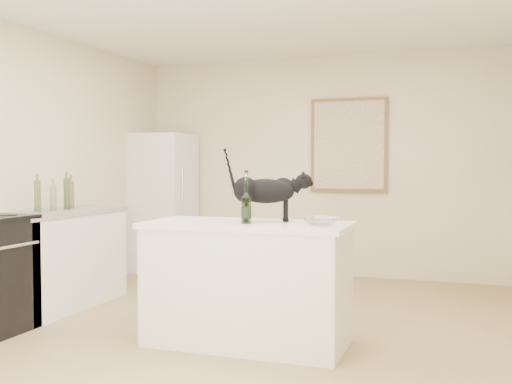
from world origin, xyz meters
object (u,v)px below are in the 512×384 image
Objects in this scene: fridge at (163,203)px; glass_bowl at (322,221)px; wine_bottle at (246,200)px; black_cat at (265,194)px.

fridge is 6.96× the size of glass_bowl.
black_cat is at bearing 67.88° from wine_bottle.
fridge reaches higher than black_cat.
black_cat is 1.73× the size of wine_bottle.
glass_bowl is (2.62, -2.62, 0.08)m from fridge.
black_cat is 0.21m from wine_bottle.
black_cat is at bearing -48.69° from fridge.
fridge reaches higher than wine_bottle.
wine_bottle is at bearing -51.83° from fridge.
black_cat is (2.15, -2.45, 0.25)m from fridge.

